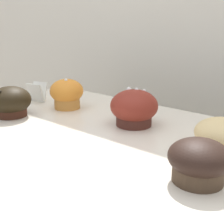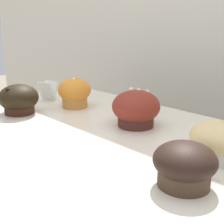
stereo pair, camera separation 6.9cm
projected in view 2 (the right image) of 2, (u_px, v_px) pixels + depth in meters
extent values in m
cylinder|color=silver|center=(218.00, 148.00, 0.56)|extent=(0.08, 0.08, 0.04)
ellipsoid|color=#E2C17E|center=(219.00, 137.00, 0.56)|extent=(0.11, 0.11, 0.06)
cylinder|color=#CC853A|center=(75.00, 99.00, 0.90)|extent=(0.07, 0.07, 0.05)
ellipsoid|color=orange|center=(75.00, 90.00, 0.89)|extent=(0.09, 0.09, 0.07)
sphere|color=white|center=(74.00, 79.00, 0.87)|extent=(0.01, 0.01, 0.01)
cylinder|color=#4A231C|center=(136.00, 116.00, 0.74)|extent=(0.09, 0.09, 0.05)
ellipsoid|color=maroon|center=(136.00, 106.00, 0.73)|extent=(0.11, 0.11, 0.08)
sphere|color=white|center=(139.00, 90.00, 0.73)|extent=(0.01, 0.01, 0.01)
sphere|color=white|center=(131.00, 90.00, 0.74)|extent=(0.01, 0.01, 0.01)
sphere|color=white|center=(147.00, 92.00, 0.74)|extent=(0.01, 0.01, 0.01)
cylinder|color=#443223|center=(184.00, 173.00, 0.47)|extent=(0.08, 0.08, 0.04)
ellipsoid|color=black|center=(185.00, 160.00, 0.46)|extent=(0.10, 0.10, 0.06)
cylinder|color=#3A1D13|center=(19.00, 105.00, 0.84)|extent=(0.08, 0.08, 0.04)
ellipsoid|color=black|center=(19.00, 97.00, 0.83)|extent=(0.11, 0.11, 0.07)
sphere|color=black|center=(8.00, 90.00, 0.80)|extent=(0.01, 0.01, 0.01)
cube|color=white|center=(50.00, 90.00, 0.98)|extent=(0.05, 0.03, 0.06)
cube|color=silver|center=(46.00, 91.00, 0.96)|extent=(0.05, 0.03, 0.06)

